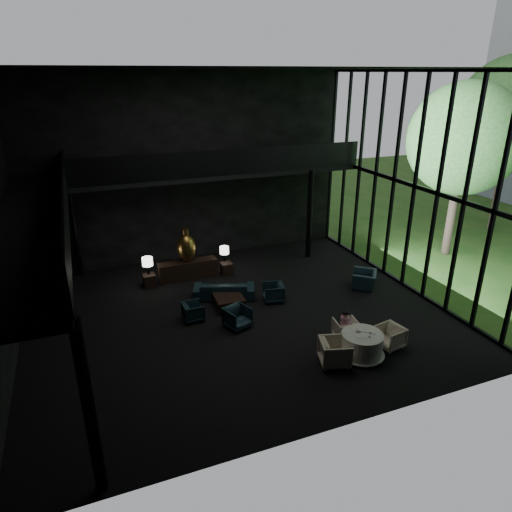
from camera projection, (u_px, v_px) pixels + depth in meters
name	position (u px, v px, depth m)	size (l,w,h in m)	color
floor	(239.00, 315.00, 15.96)	(14.00, 12.00, 0.02)	black
ceiling	(235.00, 68.00, 12.95)	(14.00, 12.00, 0.02)	black
wall_back	(191.00, 170.00, 19.62)	(14.00, 0.04, 8.00)	black
wall_front	(335.00, 279.00, 9.28)	(14.00, 0.04, 8.00)	black
curtain_wall	(415.00, 186.00, 16.82)	(0.20, 12.00, 8.00)	black
mezzanine_left	(29.00, 227.00, 12.40)	(2.00, 12.00, 0.25)	black
mezzanine_back	(220.00, 172.00, 19.10)	(12.00, 2.00, 0.25)	black
railing_left	(65.00, 202.00, 12.52)	(0.06, 12.00, 1.00)	black
railing_back	(227.00, 162.00, 18.01)	(12.00, 0.06, 1.00)	black
column_sw	(89.00, 410.00, 8.59)	(0.24, 0.24, 4.00)	black
column_nw	(74.00, 229.00, 18.41)	(0.24, 0.24, 4.00)	black
column_ne	(310.00, 215.00, 20.29)	(0.24, 0.24, 4.00)	black
tree_near	(464.00, 139.00, 19.47)	(4.80, 4.80, 7.65)	#382D23
console	(188.00, 270.00, 18.67)	(2.39, 0.54, 0.76)	black
bronze_urn	(186.00, 247.00, 18.33)	(0.74, 0.74, 1.39)	olive
side_table_left	(149.00, 280.00, 18.03)	(0.46, 0.46, 0.50)	black
table_lamp_left	(147.00, 262.00, 17.81)	(0.41, 0.41, 0.69)	black
side_table_right	(226.00, 269.00, 19.11)	(0.46, 0.46, 0.51)	black
table_lamp_right	(224.00, 251.00, 19.04)	(0.38, 0.38, 0.64)	black
sofa	(224.00, 286.00, 17.05)	(2.45, 0.72, 0.96)	black
lounge_armchair_west	(193.00, 312.00, 15.56)	(0.60, 0.56, 0.62)	#213949
lounge_armchair_east	(273.00, 292.00, 16.84)	(0.69, 0.65, 0.71)	#14252D
lounge_armchair_south	(237.00, 316.00, 15.09)	(0.76, 0.71, 0.78)	#182D40
window_armchair	(364.00, 278.00, 17.89)	(0.95, 0.62, 0.83)	#142C38
coffee_table	(229.00, 302.00, 16.39)	(1.00, 1.00, 0.44)	black
dining_table	(362.00, 346.00, 13.57)	(1.40, 1.40, 0.75)	white
dining_chair_north	(346.00, 329.00, 14.45)	(0.66, 0.62, 0.68)	beige
dining_chair_east	(390.00, 336.00, 14.00)	(0.74, 0.69, 0.76)	beige
dining_chair_west	(335.00, 350.00, 13.14)	(0.93, 0.87, 0.96)	beige
child	(345.00, 320.00, 14.16)	(0.29, 0.29, 0.63)	pink
plate_a	(360.00, 336.00, 13.30)	(0.23, 0.23, 0.01)	white
plate_b	(365.00, 330.00, 13.60)	(0.23, 0.23, 0.02)	white
saucer	(373.00, 333.00, 13.43)	(0.16, 0.16, 0.01)	white
coffee_cup	(370.00, 332.00, 13.43)	(0.09, 0.09, 0.06)	white
cereal_bowl	(358.00, 330.00, 13.53)	(0.15, 0.15, 0.08)	white
cream_pot	(369.00, 336.00, 13.23)	(0.06, 0.06, 0.07)	#99999E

